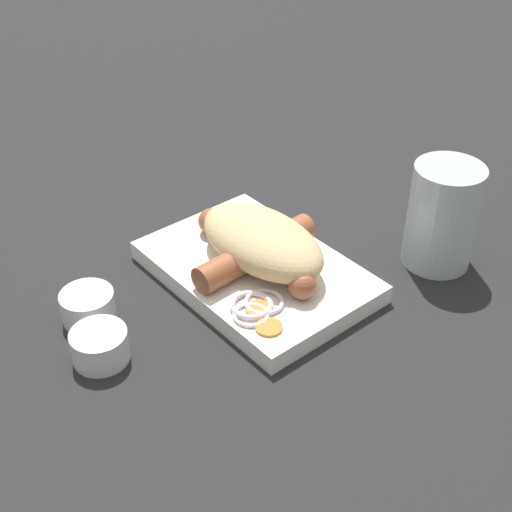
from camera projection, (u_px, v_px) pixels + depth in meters
The scene contains 8 objects.
ground_plane at pixel (256, 279), 0.76m from camera, with size 3.00×3.00×0.00m, color #232326.
food_tray at pixel (256, 272), 0.75m from camera, with size 0.24×0.16×0.02m.
bread_roll at pixel (262, 241), 0.74m from camera, with size 0.16×0.09×0.05m.
sausage at pixel (255, 251), 0.74m from camera, with size 0.18×0.15×0.03m.
pickled_veggies at pixel (256, 308), 0.69m from camera, with size 0.07×0.06×0.01m.
condiment_cup_near at pixel (88, 308), 0.70m from camera, with size 0.05×0.05×0.03m.
condiment_cup_far at pixel (100, 347), 0.65m from camera, with size 0.05×0.05×0.03m.
drink_glass at pixel (442, 216), 0.75m from camera, with size 0.07×0.07×0.12m.
Camera 1 is at (0.46, -0.38, 0.47)m, focal length 50.00 mm.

